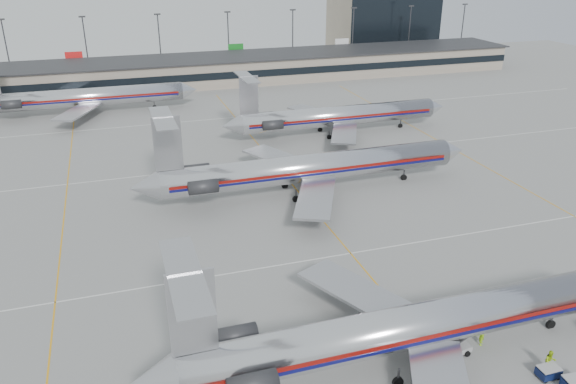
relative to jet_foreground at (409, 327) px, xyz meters
name	(u,v)px	position (x,y,z in m)	size (l,w,h in m)	color
ground	(394,304)	(2.80, 7.26, -3.35)	(260.00, 260.00, 0.00)	gray
apron_markings	(351,253)	(2.80, 17.26, -3.34)	(160.00, 0.15, 0.02)	silver
terminal	(205,70)	(2.80, 105.23, -0.19)	(162.00, 17.00, 6.25)	gray
light_mast_row	(195,39)	(2.80, 119.26, 5.23)	(163.60, 0.40, 15.28)	#38383D
distant_building	(382,10)	(64.80, 135.26, 9.15)	(30.00, 20.00, 25.00)	tan
jet_foreground	(409,327)	(0.00, 0.00, 0.00)	(44.15, 26.00, 11.56)	silver
jet_second_row	(305,168)	(3.48, 34.33, 0.21)	(46.92, 27.63, 12.28)	silver
jet_third_row	(335,116)	(17.22, 57.28, -0.03)	(41.91, 25.78, 11.46)	silver
jet_back_row	(83,97)	(-25.11, 84.51, 0.09)	(43.38, 26.68, 11.86)	silver
cart_inner	(548,372)	(9.52, -5.01, -2.85)	(1.66, 1.14, 0.94)	#0B153E
belt_loader	(452,349)	(3.86, -0.51, -2.76)	(4.26, 1.77, 2.20)	#9B9B9B
ramp_worker_near	(482,335)	(7.05, -0.06, -2.40)	(0.70, 0.46, 1.91)	#9ADF15
ramp_worker_far	(550,361)	(10.13, -4.38, -2.44)	(0.89, 0.69, 1.83)	#97BF12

